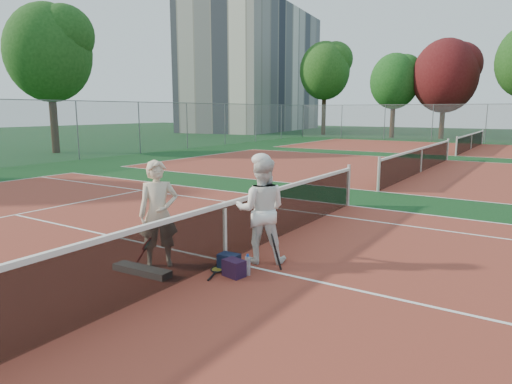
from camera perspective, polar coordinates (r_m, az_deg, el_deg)
ground at (r=7.81m, az=-3.86°, el=-8.65°), size 130.00×130.00×0.00m
court_main at (r=7.81m, az=-3.86°, el=-8.63°), size 23.77×10.97×0.01m
court_far_a at (r=20.07m, az=19.88°, el=2.37°), size 23.77×10.97×0.01m
court_far_b at (r=33.30m, az=25.25°, el=4.88°), size 23.77×10.97×0.01m
net_main at (r=7.66m, az=-3.91°, el=-5.04°), size 0.10×10.98×1.02m
net_far_a at (r=20.01m, az=19.96°, el=3.81°), size 0.10×10.98×1.02m
net_far_b at (r=33.27m, az=25.32°, el=5.74°), size 0.10×10.98×1.02m
fence_back at (r=40.17m, az=26.82°, el=7.64°), size 32.00×0.06×3.00m
fence_left at (r=24.07m, az=-25.47°, el=6.77°), size 0.06×54.50×3.00m
apartment_block at (r=59.74m, az=-0.10°, el=14.96°), size 12.96×23.18×15.00m
player_a at (r=7.52m, az=-12.09°, el=-2.71°), size 0.73×0.75×1.74m
player_b at (r=7.58m, az=0.64°, el=-2.28°), size 1.08×1.00×1.77m
racket_red at (r=7.64m, az=-13.27°, el=-7.32°), size 0.41×0.34×0.52m
racket_black_held at (r=7.31m, az=2.21°, el=-7.54°), size 0.30×0.33×0.59m
racket_spare at (r=7.38m, az=-4.74°, el=-9.62°), size 0.45×0.66×0.05m
sports_bag_navy at (r=7.39m, az=-3.39°, el=-8.70°), size 0.34×0.24×0.26m
sports_bag_purple at (r=7.10m, az=-2.77°, el=-9.49°), size 0.36×0.28×0.26m
net_cover_canvas at (r=7.44m, az=-14.07°, el=-9.48°), size 1.05×0.30×0.11m
water_bottle at (r=7.13m, az=-1.05°, el=-9.22°), size 0.09×0.09×0.30m
tree_back_0 at (r=48.77m, az=8.59°, el=14.73°), size 5.11×5.11×9.45m
tree_back_1 at (r=44.97m, az=16.92°, el=13.08°), size 4.41×4.41×7.69m
tree_back_maroon at (r=44.58m, az=22.58°, el=13.24°), size 5.60×5.60×8.72m
tree_left_1 at (r=30.07m, az=-24.49°, el=15.50°), size 4.88×4.88×8.59m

